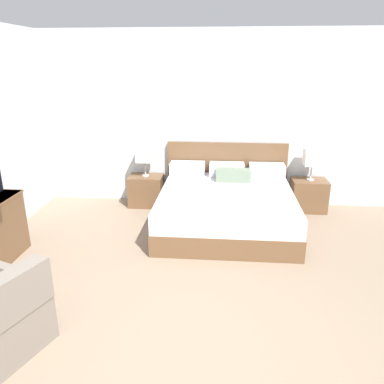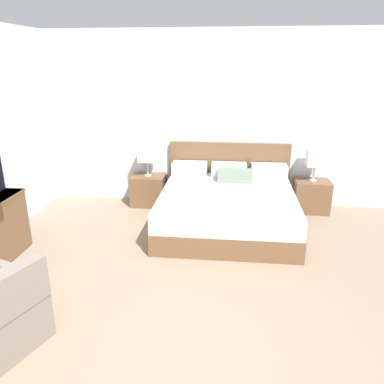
{
  "view_description": "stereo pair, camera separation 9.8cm",
  "coord_description": "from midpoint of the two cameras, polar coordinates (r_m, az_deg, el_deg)",
  "views": [
    {
      "loc": [
        0.23,
        -2.15,
        2.23
      ],
      "look_at": [
        -0.13,
        2.09,
        0.75
      ],
      "focal_mm": 35.0,
      "sensor_mm": 36.0,
      "label": 1
    },
    {
      "loc": [
        0.33,
        -2.14,
        2.23
      ],
      "look_at": [
        -0.13,
        2.09,
        0.75
      ],
      "focal_mm": 35.0,
      "sensor_mm": 36.0,
      "label": 2
    }
  ],
  "objects": [
    {
      "name": "wall_back",
      "position": [
        6.04,
        3.6,
        10.86
      ],
      "size": [
        6.58,
        0.06,
        2.72
      ],
      "primitive_type": "cube",
      "color": "silver",
      "rests_on": "ground"
    },
    {
      "name": "nightstand_right",
      "position": [
        6.15,
        18.15,
        -0.59
      ],
      "size": [
        0.54,
        0.4,
        0.5
      ],
      "color": "brown",
      "rests_on": "ground"
    },
    {
      "name": "table_lamp_left",
      "position": [
        5.98,
        -6.39,
        5.8
      ],
      "size": [
        0.26,
        0.26,
        0.49
      ],
      "color": "#B7B7BC",
      "rests_on": "nightstand_left"
    },
    {
      "name": "nightstand_left",
      "position": [
        6.15,
        -6.19,
        0.27
      ],
      "size": [
        0.54,
        0.4,
        0.5
      ],
      "color": "brown",
      "rests_on": "ground"
    },
    {
      "name": "ground_plane",
      "position": [
        3.1,
        -0.92,
        -26.71
      ],
      "size": [
        11.39,
        11.39,
        0.0
      ],
      "primitive_type": "plane",
      "color": "#84705B"
    },
    {
      "name": "table_lamp_right",
      "position": [
        5.99,
        18.74,
        4.9
      ],
      "size": [
        0.26,
        0.26,
        0.49
      ],
      "color": "#B7B7BC",
      "rests_on": "nightstand_right"
    },
    {
      "name": "bed",
      "position": [
        5.34,
        5.93,
        -2.14
      ],
      "size": [
        1.91,
        1.96,
        1.02
      ],
      "color": "brown",
      "rests_on": "ground"
    }
  ]
}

